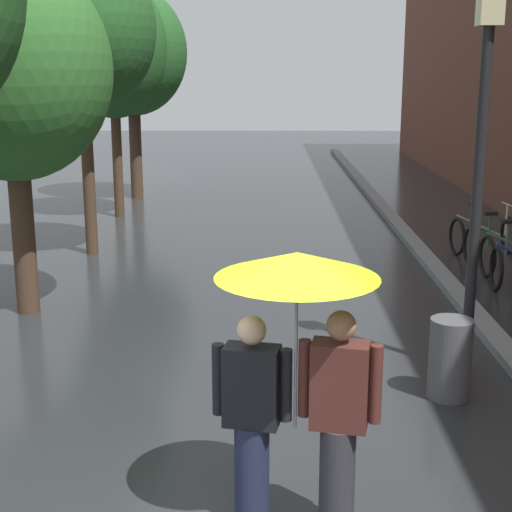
% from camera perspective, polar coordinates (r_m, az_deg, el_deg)
% --- Properties ---
extents(kerb_strip, '(0.30, 36.00, 0.12)m').
position_cam_1_polar(kerb_strip, '(15.16, 11.74, 1.08)').
color(kerb_strip, slate).
rests_on(kerb_strip, ground).
extents(street_tree_1, '(2.65, 2.65, 4.82)m').
position_cam_1_polar(street_tree_1, '(10.68, -18.04, 13.17)').
color(street_tree_1, '#473323').
rests_on(street_tree_1, ground).
extents(street_tree_2, '(2.64, 2.64, 5.51)m').
position_cam_1_polar(street_tree_2, '(14.07, -13.13, 16.37)').
color(street_tree_2, '#473323').
rests_on(street_tree_2, ground).
extents(street_tree_3, '(2.43, 2.43, 5.44)m').
position_cam_1_polar(street_tree_3, '(17.77, -10.80, 15.23)').
color(street_tree_3, '#473323').
rests_on(street_tree_3, ground).
extents(street_tree_4, '(2.85, 2.85, 5.45)m').
position_cam_1_polar(street_tree_4, '(20.44, -9.37, 14.93)').
color(street_tree_4, '#473323').
rests_on(street_tree_4, ground).
extents(parked_bicycle_7, '(1.15, 0.82, 0.96)m').
position_cam_1_polar(parked_bicycle_7, '(13.85, 17.95, 0.85)').
color(parked_bicycle_7, black).
rests_on(parked_bicycle_7, ground).
extents(parked_bicycle_8, '(1.17, 0.85, 0.96)m').
position_cam_1_polar(parked_bicycle_8, '(14.61, 16.83, 1.58)').
color(parked_bicycle_8, black).
rests_on(parked_bicycle_8, ground).
extents(couple_under_umbrella, '(1.20, 1.15, 2.10)m').
position_cam_1_polar(couple_under_umbrella, '(5.34, 3.08, -6.97)').
color(couple_under_umbrella, '#1E233D').
rests_on(couple_under_umbrella, ground).
extents(street_lamp_post, '(0.24, 0.24, 4.08)m').
position_cam_1_polar(street_lamp_post, '(8.43, 16.57, 7.03)').
color(street_lamp_post, black).
rests_on(street_lamp_post, ground).
extents(litter_bin, '(0.44, 0.44, 0.85)m').
position_cam_1_polar(litter_bin, '(8.10, 14.47, -7.53)').
color(litter_bin, '#4C4C51').
rests_on(litter_bin, ground).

